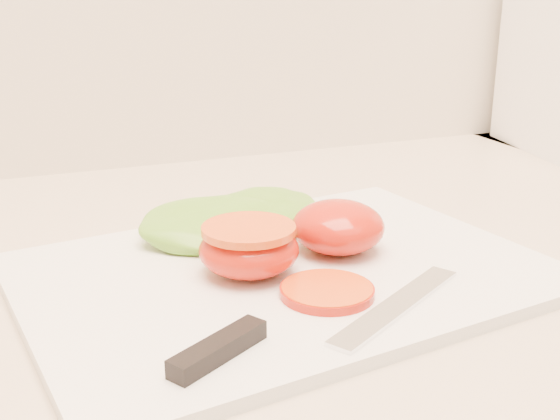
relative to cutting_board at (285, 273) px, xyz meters
name	(u,v)px	position (x,y,z in m)	size (l,w,h in m)	color
cutting_board	(285,273)	(0.00, 0.00, 0.00)	(0.40, 0.29, 0.01)	white
tomato_half_dome	(338,227)	(0.05, 0.02, 0.03)	(0.08, 0.08, 0.04)	red
tomato_half_cut	(249,247)	(-0.03, 0.00, 0.03)	(0.08, 0.08, 0.04)	red
tomato_slice_0	(327,291)	(0.01, -0.06, 0.01)	(0.07, 0.07, 0.01)	orange
lettuce_leaf_0	(220,225)	(-0.03, 0.08, 0.02)	(0.14, 0.09, 0.03)	#6CC433
lettuce_leaf_1	(267,214)	(0.02, 0.09, 0.02)	(0.12, 0.09, 0.03)	#6CC433
knife	(295,330)	(-0.04, -0.11, 0.01)	(0.24, 0.09, 0.01)	silver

